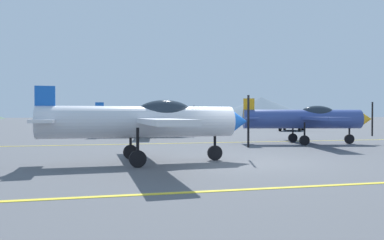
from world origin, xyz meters
name	(u,v)px	position (x,y,z in m)	size (l,w,h in m)	color
ground_plane	(243,162)	(0.00, 0.00, 0.00)	(400.00, 400.00, 0.00)	#54565B
apron_line_near	(314,186)	(0.00, -4.33, 0.01)	(80.00, 0.16, 0.01)	yellow
apron_line_far	(190,143)	(0.00, 8.20, 0.01)	(80.00, 0.16, 0.01)	yellow
airplane_near	(148,121)	(-3.14, 0.47, 1.38)	(7.11, 8.20, 2.46)	silver
airplane_mid	(307,118)	(6.07, 6.30, 1.38)	(7.19, 8.19, 2.46)	#33478C
airplane_far	(144,117)	(-1.87, 14.71, 1.38)	(7.17, 8.22, 2.46)	silver
airplane_back	(119,117)	(-3.29, 26.47, 1.38)	(7.19, 8.16, 2.46)	white
car_sedan	(292,122)	(13.37, 21.53, 0.84)	(3.96, 4.55, 1.62)	#3372BF
hill_centerleft	(261,107)	(70.73, 159.50, 5.31)	(51.79, 51.79, 10.61)	slate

